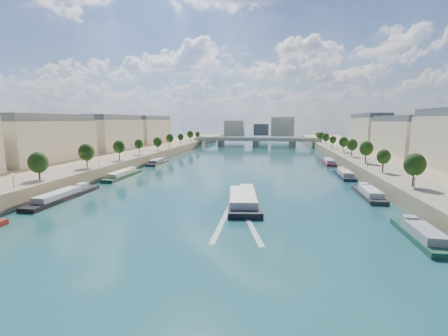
% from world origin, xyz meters
% --- Properties ---
extents(ground, '(700.00, 700.00, 0.00)m').
position_xyz_m(ground, '(0.00, 100.00, 0.00)').
color(ground, '#0C2F38').
rests_on(ground, ground).
extents(quay_left, '(44.00, 520.00, 5.00)m').
position_xyz_m(quay_left, '(-72.00, 100.00, 2.50)').
color(quay_left, '#9E8460').
rests_on(quay_left, ground).
extents(quay_right, '(44.00, 520.00, 5.00)m').
position_xyz_m(quay_right, '(72.00, 100.00, 2.50)').
color(quay_right, '#9E8460').
rests_on(quay_right, ground).
extents(pave_left, '(14.00, 520.00, 0.10)m').
position_xyz_m(pave_left, '(-57.00, 100.00, 5.05)').
color(pave_left, gray).
rests_on(pave_left, quay_left).
extents(pave_right, '(14.00, 520.00, 0.10)m').
position_xyz_m(pave_right, '(57.00, 100.00, 5.05)').
color(pave_right, gray).
rests_on(pave_right, quay_right).
extents(trees_left, '(4.80, 268.80, 8.26)m').
position_xyz_m(trees_left, '(-55.00, 102.00, 10.48)').
color(trees_left, '#382B1E').
rests_on(trees_left, ground).
extents(trees_right, '(4.80, 268.80, 8.26)m').
position_xyz_m(trees_right, '(55.00, 110.00, 10.48)').
color(trees_right, '#382B1E').
rests_on(trees_right, ground).
extents(lamps_left, '(0.36, 200.36, 4.28)m').
position_xyz_m(lamps_left, '(-52.50, 90.00, 7.78)').
color(lamps_left, black).
rests_on(lamps_left, ground).
extents(lamps_right, '(0.36, 200.36, 4.28)m').
position_xyz_m(lamps_right, '(52.50, 105.00, 7.78)').
color(lamps_right, black).
rests_on(lamps_right, ground).
extents(buildings_left, '(16.00, 226.00, 23.20)m').
position_xyz_m(buildings_left, '(-85.00, 112.00, 16.45)').
color(buildings_left, beige).
rests_on(buildings_left, ground).
extents(buildings_right, '(16.00, 226.00, 23.20)m').
position_xyz_m(buildings_right, '(85.00, 112.00, 16.45)').
color(buildings_right, beige).
rests_on(buildings_right, ground).
extents(skyline, '(79.00, 42.00, 22.00)m').
position_xyz_m(skyline, '(3.19, 319.52, 14.66)').
color(skyline, beige).
rests_on(skyline, ground).
extents(bridge, '(112.00, 12.00, 8.15)m').
position_xyz_m(bridge, '(0.00, 232.41, 5.08)').
color(bridge, '#C1B79E').
rests_on(bridge, ground).
extents(tour_barge, '(12.34, 30.47, 4.02)m').
position_xyz_m(tour_barge, '(8.08, 44.01, 1.15)').
color(tour_barge, black).
rests_on(tour_barge, ground).
extents(wake, '(11.02, 26.01, 0.04)m').
position_xyz_m(wake, '(8.08, 27.46, 0.02)').
color(wake, silver).
rests_on(wake, ground).
extents(moored_barges_left, '(5.00, 154.61, 3.60)m').
position_xyz_m(moored_barges_left, '(-45.50, 40.98, 0.84)').
color(moored_barges_left, '#171A33').
rests_on(moored_barges_left, ground).
extents(moored_barges_right, '(5.00, 165.46, 3.60)m').
position_xyz_m(moored_barges_right, '(45.50, 53.73, 0.84)').
color(moored_barges_right, black).
rests_on(moored_barges_right, ground).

